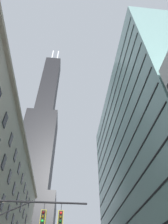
% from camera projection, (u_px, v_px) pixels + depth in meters
% --- Properties ---
extents(dark_skyscraper, '(27.61, 27.61, 177.26)m').
position_uv_depth(dark_skyscraper, '(33.00, 170.00, 106.74)').
color(dark_skyscraper, black).
rests_on(dark_skyscraper, ground).
extents(glass_office_midrise, '(16.90, 53.89, 53.59)m').
position_uv_depth(glass_office_midrise, '(149.00, 161.00, 50.10)').
color(glass_office_midrise, gray).
rests_on(glass_office_midrise, ground).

